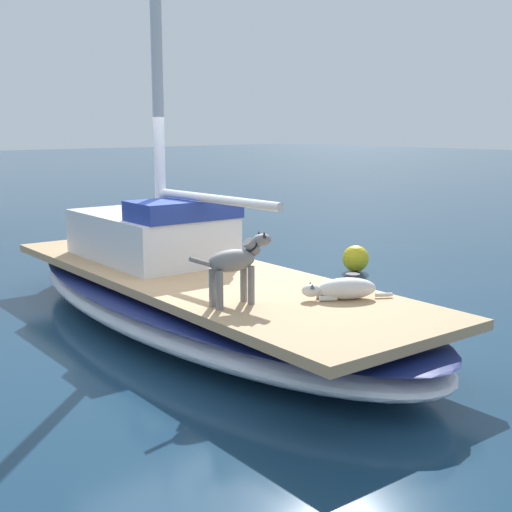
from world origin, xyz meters
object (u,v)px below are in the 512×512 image
dog_white (343,289)px  dog_grey (236,263)px  deck_winch (352,284)px  sailboat_main (201,299)px  mooring_buoy (356,259)px

dog_white → dog_grey: size_ratio=0.89×
dog_grey → deck_winch: (1.21, -0.47, -0.32)m
deck_winch → sailboat_main: bearing=107.2°
dog_grey → deck_winch: 1.33m
dog_white → deck_winch: dog_white is taller
dog_grey → dog_white: bearing=-30.8°
mooring_buoy → sailboat_main: bearing=-168.1°
sailboat_main → dog_white: dog_white is taller
sailboat_main → dog_white: 2.04m
mooring_buoy → dog_grey: bearing=-153.7°
sailboat_main → mooring_buoy: bearing=11.9°
dog_white → deck_winch: (0.26, 0.10, -0.01)m
deck_winch → dog_grey: bearing=158.8°
dog_white → sailboat_main: bearing=99.3°
dog_white → dog_grey: bearing=149.2°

